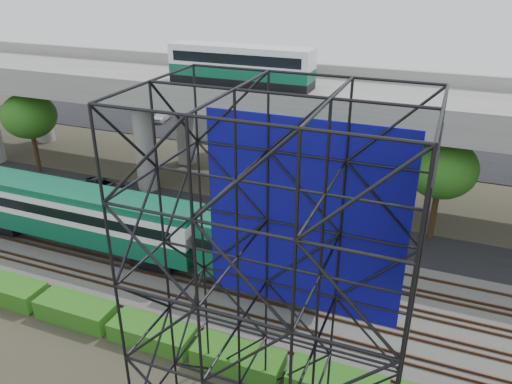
% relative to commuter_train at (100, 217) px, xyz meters
% --- Properties ---
extents(ground, '(140.00, 140.00, 0.00)m').
position_rel_commuter_train_xyz_m(ground, '(6.86, -2.00, -2.88)').
color(ground, '#474233').
rests_on(ground, ground).
extents(ballast_bed, '(90.00, 12.00, 0.20)m').
position_rel_commuter_train_xyz_m(ballast_bed, '(6.86, 0.00, -2.78)').
color(ballast_bed, slate).
rests_on(ballast_bed, ground).
extents(service_road, '(90.00, 5.00, 0.08)m').
position_rel_commuter_train_xyz_m(service_road, '(6.86, 8.50, -2.84)').
color(service_road, black).
rests_on(service_road, ground).
extents(parking_lot, '(90.00, 18.00, 0.08)m').
position_rel_commuter_train_xyz_m(parking_lot, '(6.86, 32.00, -2.84)').
color(parking_lot, black).
rests_on(parking_lot, ground).
extents(harbor_water, '(140.00, 40.00, 0.03)m').
position_rel_commuter_train_xyz_m(harbor_water, '(6.86, 54.00, -2.87)').
color(harbor_water, '#466173').
rests_on(harbor_water, ground).
extents(rail_tracks, '(90.00, 9.52, 0.16)m').
position_rel_commuter_train_xyz_m(rail_tracks, '(6.86, -0.00, -2.60)').
color(rail_tracks, '#472D1E').
rests_on(rail_tracks, ballast_bed).
extents(commuter_train, '(29.30, 3.06, 4.30)m').
position_rel_commuter_train_xyz_m(commuter_train, '(0.00, 0.00, 0.00)').
color(commuter_train, black).
rests_on(commuter_train, rail_tracks).
extents(overpass, '(80.00, 12.00, 12.40)m').
position_rel_commuter_train_xyz_m(overpass, '(6.68, 14.00, 5.33)').
color(overpass, '#9E9B93').
rests_on(overpass, ground).
extents(scaffold_tower, '(9.36, 6.36, 15.00)m').
position_rel_commuter_train_xyz_m(scaffold_tower, '(16.08, -9.98, 4.59)').
color(scaffold_tower, black).
rests_on(scaffold_tower, ground).
extents(hedge_strip, '(34.60, 1.80, 1.20)m').
position_rel_commuter_train_xyz_m(hedge_strip, '(7.86, -6.30, -2.32)').
color(hedge_strip, '#235B14').
rests_on(hedge_strip, ground).
extents(trees, '(40.94, 16.94, 7.69)m').
position_rel_commuter_train_xyz_m(trees, '(2.19, 14.17, 2.69)').
color(trees, '#382314').
rests_on(trees, ground).
extents(suv, '(5.11, 2.80, 1.36)m').
position_rel_commuter_train_xyz_m(suv, '(-6.09, 7.86, -2.12)').
color(suv, black).
rests_on(suv, service_road).
extents(parked_cars, '(37.37, 9.76, 1.28)m').
position_rel_commuter_train_xyz_m(parked_cars, '(6.38, 31.46, -2.20)').
color(parked_cars, silver).
rests_on(parked_cars, parking_lot).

